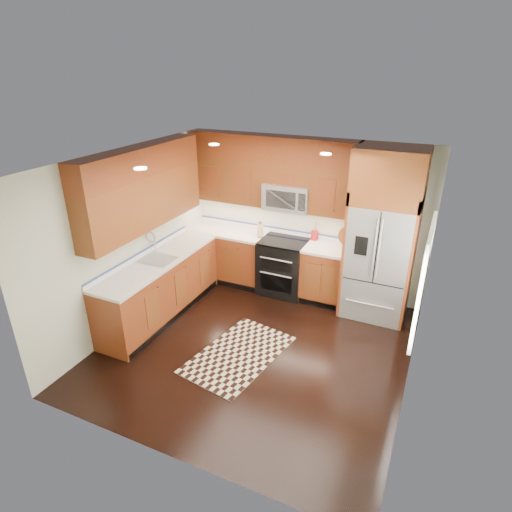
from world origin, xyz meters
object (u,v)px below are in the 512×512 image
at_px(refrigerator, 382,236).
at_px(knife_block, 260,230).
at_px(range, 283,267).
at_px(rug, 239,354).
at_px(utensil_crock, 315,234).

height_order(refrigerator, knife_block, refrigerator).
distance_m(range, rug, 1.96).
relative_size(refrigerator, utensil_crock, 8.07).
bearing_deg(range, knife_block, 176.09).
xyz_separation_m(rug, utensil_crock, (0.33, 2.17, 1.05)).
distance_m(refrigerator, utensil_crock, 1.18).
xyz_separation_m(range, utensil_crock, (0.44, 0.26, 0.58)).
bearing_deg(knife_block, refrigerator, -1.96).
relative_size(range, utensil_crock, 2.93).
height_order(refrigerator, utensil_crock, refrigerator).
bearing_deg(rug, refrigerator, 62.15).
bearing_deg(range, refrigerator, -1.40).
relative_size(range, refrigerator, 0.36).
height_order(range, utensil_crock, utensil_crock).
distance_m(knife_block, utensil_crock, 0.91).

